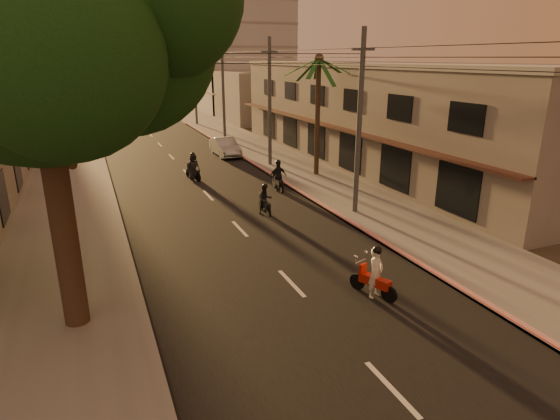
# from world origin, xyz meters

# --- Properties ---
(ground) EXTENTS (160.00, 160.00, 0.00)m
(ground) POSITION_xyz_m (0.00, 0.00, 0.00)
(ground) COLOR #383023
(ground) RESTS_ON ground
(road) EXTENTS (10.00, 140.00, 0.02)m
(road) POSITION_xyz_m (0.00, 20.00, 0.01)
(road) COLOR black
(road) RESTS_ON ground
(sidewalk_right) EXTENTS (5.00, 140.00, 0.12)m
(sidewalk_right) POSITION_xyz_m (7.50, 20.00, 0.06)
(sidewalk_right) COLOR slate
(sidewalk_right) RESTS_ON ground
(sidewalk_left) EXTENTS (5.00, 140.00, 0.12)m
(sidewalk_left) POSITION_xyz_m (-7.50, 20.00, 0.06)
(sidewalk_left) COLOR slate
(sidewalk_left) RESTS_ON ground
(curb_stripe) EXTENTS (0.20, 60.00, 0.20)m
(curb_stripe) POSITION_xyz_m (5.10, 15.00, 0.10)
(curb_stripe) COLOR red
(curb_stripe) RESTS_ON ground
(shophouse_row) EXTENTS (8.80, 34.20, 7.30)m
(shophouse_row) POSITION_xyz_m (13.95, 18.00, 3.65)
(shophouse_row) COLOR gray
(shophouse_row) RESTS_ON ground
(distant_tower) EXTENTS (12.10, 12.10, 28.00)m
(distant_tower) POSITION_xyz_m (16.00, 56.00, 14.00)
(distant_tower) COLOR #B7B5B2
(distant_tower) RESTS_ON ground
(broadleaf_tree) EXTENTS (9.60, 8.70, 12.10)m
(broadleaf_tree) POSITION_xyz_m (-6.61, 2.14, 8.48)
(broadleaf_tree) COLOR black
(broadleaf_tree) RESTS_ON ground
(palm_tree) EXTENTS (5.00, 5.00, 8.20)m
(palm_tree) POSITION_xyz_m (8.00, 16.00, 7.15)
(palm_tree) COLOR black
(palm_tree) RESTS_ON ground
(utility_poles) EXTENTS (1.20, 48.26, 9.00)m
(utility_poles) POSITION_xyz_m (6.20, 20.00, 6.54)
(utility_poles) COLOR #38383A
(utility_poles) RESTS_ON ground
(filler_right) EXTENTS (8.00, 14.00, 6.00)m
(filler_right) POSITION_xyz_m (14.00, 45.00, 3.00)
(filler_right) COLOR gray
(filler_right) RESTS_ON ground
(filler_left_far) EXTENTS (8.00, 14.00, 7.00)m
(filler_left_far) POSITION_xyz_m (-14.00, 52.00, 3.50)
(filler_left_far) COLOR gray
(filler_left_far) RESTS_ON ground
(scooter_red) EXTENTS (1.01, 1.77, 1.83)m
(scooter_red) POSITION_xyz_m (2.19, 0.11, 0.82)
(scooter_red) COLOR black
(scooter_red) RESTS_ON ground
(scooter_mid_a) EXTENTS (0.75, 1.62, 1.59)m
(scooter_mid_a) POSITION_xyz_m (1.92, 9.73, 0.72)
(scooter_mid_a) COLOR black
(scooter_mid_a) RESTS_ON ground
(scooter_mid_b) EXTENTS (1.11, 1.92, 1.89)m
(scooter_mid_b) POSITION_xyz_m (4.18, 13.48, 0.85)
(scooter_mid_b) COLOR black
(scooter_mid_b) RESTS_ON ground
(scooter_far_a) EXTENTS (1.14, 1.83, 1.84)m
(scooter_far_a) POSITION_xyz_m (0.05, 17.97, 0.83)
(scooter_far_a) COLOR black
(scooter_far_a) RESTS_ON ground
(parked_car) EXTENTS (1.58, 4.44, 1.46)m
(parked_car) POSITION_xyz_m (4.17, 24.82, 0.73)
(parked_car) COLOR #9FA2A7
(parked_car) RESTS_ON ground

